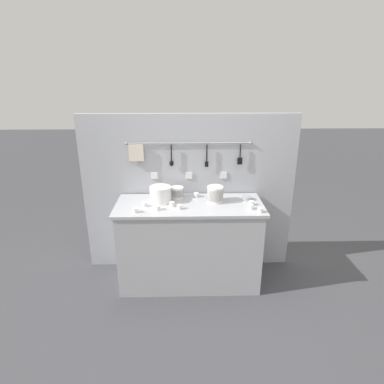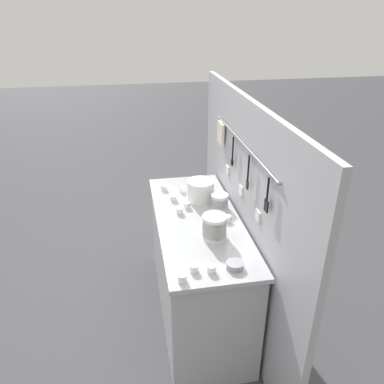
% 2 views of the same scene
% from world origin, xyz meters
% --- Properties ---
extents(ground_plane, '(20.00, 20.00, 0.00)m').
position_xyz_m(ground_plane, '(0.00, 0.00, 0.00)').
color(ground_plane, '#424247').
extents(counter, '(1.44, 0.59, 0.87)m').
position_xyz_m(counter, '(0.00, 0.00, 0.44)').
color(counter, '#ADAFB5').
rests_on(counter, ground).
extents(back_wall, '(2.24, 0.08, 1.70)m').
position_xyz_m(back_wall, '(-0.00, 0.33, 0.85)').
color(back_wall, '#A8AAB2').
rests_on(back_wall, ground).
extents(bowl_stack_back_corner, '(0.16, 0.16, 0.16)m').
position_xyz_m(bowl_stack_back_corner, '(0.26, 0.06, 0.95)').
color(bowl_stack_back_corner, white).
rests_on(bowl_stack_back_corner, counter).
extents(bowl_stack_short_front, '(0.13, 0.13, 0.11)m').
position_xyz_m(bowl_stack_short_front, '(-0.12, 0.19, 0.93)').
color(bowl_stack_short_front, white).
rests_on(bowl_stack_short_front, counter).
extents(plate_stack, '(0.21, 0.21, 0.16)m').
position_xyz_m(plate_stack, '(-0.28, 0.07, 0.95)').
color(plate_stack, white).
rests_on(plate_stack, counter).
extents(steel_mixing_bowl, '(0.10, 0.10, 0.04)m').
position_xyz_m(steel_mixing_bowl, '(0.58, 0.10, 0.89)').
color(steel_mixing_bowl, '#93969E').
rests_on(steel_mixing_bowl, counter).
extents(cup_beside_plates, '(0.05, 0.05, 0.04)m').
position_xyz_m(cup_beside_plates, '(-0.17, -0.05, 0.89)').
color(cup_beside_plates, white).
rests_on(cup_beside_plates, counter).
extents(cup_by_caddy, '(0.05, 0.05, 0.04)m').
position_xyz_m(cup_by_caddy, '(-0.09, -0.12, 0.89)').
color(cup_by_caddy, white).
rests_on(cup_by_caddy, counter).
extents(cup_mid_row, '(0.05, 0.05, 0.04)m').
position_xyz_m(cup_mid_row, '(0.65, -0.21, 0.89)').
color(cup_mid_row, white).
rests_on(cup_mid_row, counter).
extents(cup_back_left, '(0.05, 0.05, 0.04)m').
position_xyz_m(cup_back_left, '(0.07, 0.20, 0.89)').
color(cup_back_left, white).
rests_on(cup_back_left, counter).
extents(cup_front_left, '(0.05, 0.05, 0.04)m').
position_xyz_m(cup_front_left, '(0.60, -0.04, 0.89)').
color(cup_front_left, white).
rests_on(cup_front_left, counter).
extents(cup_front_right, '(0.05, 0.05, 0.04)m').
position_xyz_m(cup_front_right, '(0.57, -0.13, 0.89)').
color(cup_front_right, white).
rests_on(cup_front_right, counter).
extents(cup_back_right, '(0.05, 0.05, 0.04)m').
position_xyz_m(cup_back_right, '(-0.50, -0.19, 0.89)').
color(cup_back_right, white).
rests_on(cup_back_right, counter).
extents(cup_centre, '(0.05, 0.05, 0.04)m').
position_xyz_m(cup_centre, '(-0.30, -0.14, 0.89)').
color(cup_centre, white).
rests_on(cup_centre, counter).
extents(cup_edge_near, '(0.05, 0.05, 0.04)m').
position_xyz_m(cup_edge_near, '(-0.43, -0.04, 0.89)').
color(cup_edge_near, white).
rests_on(cup_edge_near, counter).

